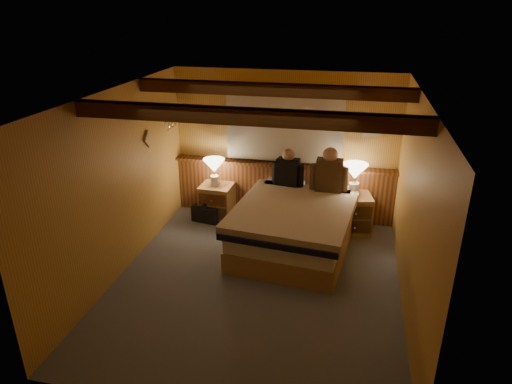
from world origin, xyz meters
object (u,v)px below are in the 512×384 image
(duffel_bag, at_px, (207,212))
(bed, at_px, (295,226))
(person_left, at_px, (288,170))
(lamp_right, at_px, (355,173))
(lamp_left, at_px, (214,167))
(person_right, at_px, (329,173))
(nightstand_right, at_px, (352,213))
(nightstand_left, at_px, (217,201))

(duffel_bag, bearing_deg, bed, -11.18)
(person_left, bearing_deg, lamp_right, 9.95)
(lamp_left, height_order, person_right, person_right)
(nightstand_right, bearing_deg, nightstand_left, 166.90)
(person_right, bearing_deg, nightstand_right, 12.95)
(lamp_right, bearing_deg, person_right, -162.77)
(bed, xyz_separation_m, nightstand_right, (0.80, 0.73, -0.06))
(nightstand_right, relative_size, duffel_bag, 1.31)
(lamp_right, xyz_separation_m, person_left, (-1.02, -0.02, -0.02))
(bed, relative_size, nightstand_left, 3.87)
(lamp_right, height_order, person_right, person_right)
(bed, distance_m, lamp_left, 1.70)
(nightstand_right, height_order, person_left, person_left)
(nightstand_left, xyz_separation_m, person_right, (1.82, -0.13, 0.69))
(nightstand_left, height_order, person_right, person_right)
(person_right, bearing_deg, nightstand_left, 176.86)
(person_left, height_order, person_right, person_right)
(bed, bearing_deg, person_left, 113.02)
(lamp_left, height_order, lamp_right, lamp_right)
(lamp_left, xyz_separation_m, lamp_right, (2.22, 0.02, 0.07))
(nightstand_right, xyz_separation_m, lamp_left, (-2.23, 0.02, 0.59))
(bed, distance_m, person_right, 0.98)
(bed, relative_size, duffel_bag, 4.50)
(nightstand_right, bearing_deg, bed, -149.47)
(nightstand_right, relative_size, lamp_left, 1.40)
(nightstand_right, xyz_separation_m, duffel_bag, (-2.33, -0.13, -0.16))
(person_right, bearing_deg, lamp_right, 18.04)
(lamp_left, distance_m, person_left, 1.20)
(lamp_left, bearing_deg, lamp_right, 0.39)
(nightstand_right, bearing_deg, person_left, 167.42)
(duffel_bag, bearing_deg, nightstand_right, 13.55)
(person_left, xyz_separation_m, duffel_bag, (-1.31, -0.14, -0.79))
(bed, distance_m, person_left, 0.97)
(bed, height_order, nightstand_right, bed)
(nightstand_left, bearing_deg, lamp_left, -127.36)
(lamp_left, distance_m, duffel_bag, 0.77)
(person_right, bearing_deg, person_left, 172.45)
(nightstand_left, height_order, lamp_right, lamp_right)
(lamp_right, relative_size, person_left, 0.81)
(lamp_right, distance_m, duffel_bag, 2.47)
(bed, relative_size, lamp_right, 4.40)
(lamp_left, distance_m, lamp_right, 2.22)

